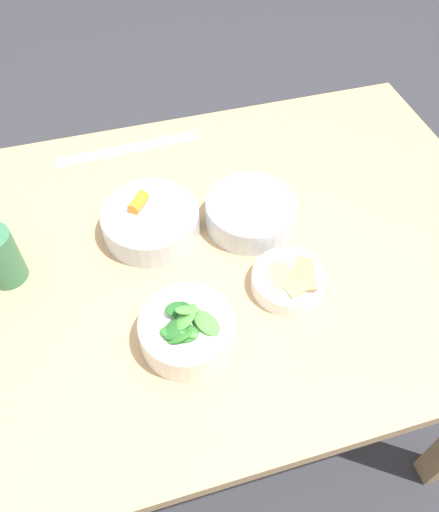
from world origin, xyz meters
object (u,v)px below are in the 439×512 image
(bowl_beans_hotdog, at_px, (251,213))
(cup, at_px, (0,257))
(bowl_carrots, at_px, (151,221))
(bowl_greens, at_px, (187,329))
(ruler, at_px, (127,149))
(bowl_cookies, at_px, (289,279))

(bowl_beans_hotdog, relative_size, cup, 1.63)
(bowl_carrots, bearing_deg, bowl_greens, -87.84)
(bowl_beans_hotdog, height_order, ruler, bowl_beans_hotdog)
(bowl_beans_hotdog, xyz_separation_m, ruler, (-0.20, 0.29, -0.03))
(bowl_cookies, xyz_separation_m, ruler, (-0.21, 0.45, -0.02))
(bowl_beans_hotdog, xyz_separation_m, cup, (-0.46, -0.01, 0.03))
(bowl_carrots, xyz_separation_m, bowl_beans_hotdog, (0.19, -0.03, -0.00))
(bowl_carrots, bearing_deg, bowl_cookies, -43.45)
(bowl_carrots, xyz_separation_m, bowl_greens, (0.01, -0.25, 0.00))
(bowl_greens, xyz_separation_m, ruler, (-0.02, 0.51, -0.03))
(bowl_beans_hotdog, bearing_deg, bowl_carrots, 171.25)
(bowl_cookies, bearing_deg, bowl_beans_hotdog, 95.47)
(ruler, relative_size, cup, 2.96)
(bowl_cookies, relative_size, ruler, 0.41)
(bowl_greens, bearing_deg, cup, 142.15)
(bowl_cookies, height_order, cup, cup)
(bowl_cookies, bearing_deg, bowl_carrots, 136.55)
(bowl_greens, bearing_deg, ruler, 91.81)
(bowl_beans_hotdog, bearing_deg, cup, -179.31)
(ruler, bearing_deg, bowl_greens, -88.19)
(ruler, bearing_deg, bowl_cookies, -64.94)
(bowl_greens, xyz_separation_m, bowl_beans_hotdog, (0.18, 0.22, -0.01))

